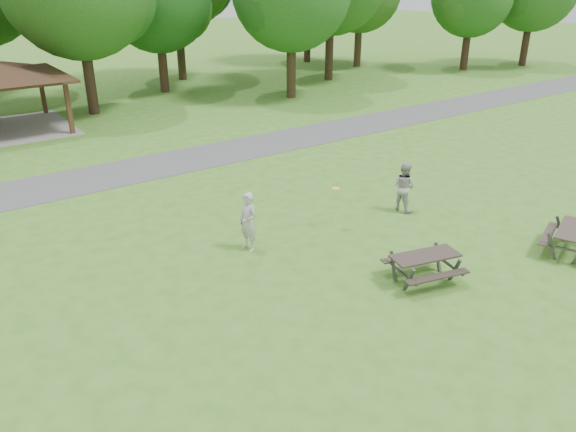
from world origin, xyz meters
The scene contains 8 objects.
ground centered at (0.00, 0.00, 0.00)m, with size 160.00×160.00×0.00m, color #3C7220.
asphalt_path centered at (0.00, 14.00, 0.01)m, with size 120.00×3.20×0.02m, color #49494C.
tree_row_f centered at (8.09, 28.53, 5.84)m, with size 7.35×7.00×9.55m.
picnic_table_middle centered at (3.19, 0.73, 0.60)m, with size 2.17×1.90×0.81m.
picnic_table_far centered at (8.00, -0.64, 0.60)m, with size 2.29×2.09×0.81m.
frisbee_in_flight centered at (3.42, 4.77, 1.36)m, with size 0.34×0.34×0.02m.
frisbee_thrower centered at (0.30, 5.06, 0.91)m, with size 0.66×0.43×1.81m, color #B0B1B3.
frisbee_catcher centered at (6.27, 4.50, 0.87)m, with size 0.85×0.66×1.74m, color #A5A5A8.
Camera 1 is at (-7.48, -7.98, 7.82)m, focal length 35.00 mm.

